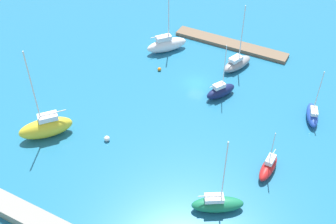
# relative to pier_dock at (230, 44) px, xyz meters

# --- Properties ---
(water) EXTENTS (160.00, 160.00, 0.00)m
(water) POSITION_rel_pier_dock_xyz_m (0.71, 14.22, -0.34)
(water) COLOR #1E668C
(water) RESTS_ON ground
(pier_dock) EXTENTS (22.54, 3.05, 0.67)m
(pier_dock) POSITION_rel_pier_dock_xyz_m (0.00, 0.00, 0.00)
(pier_dock) COLOR brown
(pier_dock) RESTS_ON ground
(sailboat_green_inner_mooring) EXTENTS (6.80, 5.24, 12.04)m
(sailboat_green_inner_mooring) POSITION_rel_pier_dock_xyz_m (-12.78, 37.10, 0.76)
(sailboat_green_inner_mooring) COLOR #19724C
(sailboat_green_inner_mooring) RESTS_ON water
(sailboat_white_lone_south) EXTENTS (6.78, 7.59, 12.42)m
(sailboat_white_lone_south) POSITION_rel_pier_dock_xyz_m (10.19, 7.52, 1.10)
(sailboat_white_lone_south) COLOR white
(sailboat_white_lone_south) RESTS_ON water
(sailboat_red_off_beacon) EXTENTS (1.93, 5.40, 7.62)m
(sailboat_red_off_beacon) POSITION_rel_pier_dock_xyz_m (-16.53, 28.03, 0.63)
(sailboat_red_off_beacon) COLOR red
(sailboat_red_off_beacon) RESTS_ON water
(sailboat_yellow_by_breakwater) EXTENTS (7.17, 7.63, 15.12)m
(sailboat_yellow_by_breakwater) POSITION_rel_pier_dock_xyz_m (15.04, 36.60, 1.38)
(sailboat_yellow_by_breakwater) COLOR yellow
(sailboat_yellow_by_breakwater) RESTS_ON water
(sailboat_gray_mid_basin) EXTENTS (4.60, 7.08, 12.34)m
(sailboat_gray_mid_basin) POSITION_rel_pier_dock_xyz_m (-3.81, 6.70, 0.75)
(sailboat_gray_mid_basin) COLOR gray
(sailboat_gray_mid_basin) RESTS_ON water
(sailboat_blue_west_end) EXTENTS (3.35, 5.84, 8.92)m
(sailboat_blue_west_end) POSITION_rel_pier_dock_xyz_m (-19.26, 14.26, 0.62)
(sailboat_blue_west_end) COLOR #2347B2
(sailboat_blue_west_end) RESTS_ON water
(sailboat_navy_far_south) EXTENTS (4.43, 5.81, 9.86)m
(sailboat_navy_far_south) POSITION_rel_pier_dock_xyz_m (-4.32, 15.66, 0.79)
(sailboat_navy_far_south) COLOR #141E4C
(sailboat_navy_far_south) RESTS_ON water
(mooring_buoy_orange) EXTENTS (0.66, 0.66, 0.66)m
(mooring_buoy_orange) POSITION_rel_pier_dock_xyz_m (8.25, 13.94, -0.01)
(mooring_buoy_orange) COLOR orange
(mooring_buoy_orange) RESTS_ON water
(mooring_buoy_white) EXTENTS (0.85, 0.85, 0.85)m
(mooring_buoy_white) POSITION_rel_pier_dock_xyz_m (6.51, 33.35, 0.09)
(mooring_buoy_white) COLOR white
(mooring_buoy_white) RESTS_ON water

